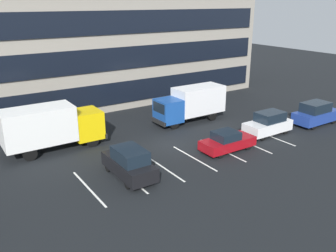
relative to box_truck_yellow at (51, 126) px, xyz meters
name	(u,v)px	position (x,y,z in m)	size (l,w,h in m)	color
ground_plane	(170,145)	(8.32, -4.22, -2.03)	(120.00, 120.00, 0.00)	black
office_building	(83,38)	(8.32, 13.73, 5.17)	(40.82, 13.84, 14.40)	gray
lot_markings	(194,158)	(8.32, -7.48, -2.03)	(16.94, 5.40, 0.01)	silver
box_truck_yellow	(51,126)	(0.00, 0.00, 0.00)	(7.79, 2.58, 3.61)	yellow
box_truck_blue	(191,103)	(13.44, -0.24, -0.14)	(7.24, 2.40, 3.36)	#194799
suv_navy	(316,114)	(22.85, -7.56, -0.98)	(4.82, 2.04, 2.18)	navy
sedan_maroon	(227,141)	(11.40, -7.72, -1.27)	(4.51, 1.89, 1.62)	maroon
suv_black	(129,163)	(2.85, -7.49, -1.02)	(1.96, 4.62, 2.09)	black
suv_white	(268,124)	(16.94, -6.96, -1.05)	(4.49, 1.90, 2.03)	white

